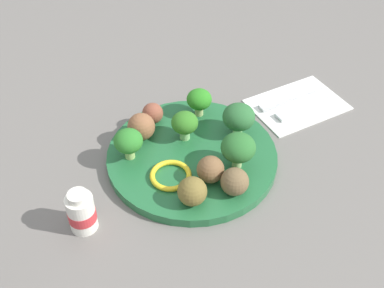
{
  "coord_description": "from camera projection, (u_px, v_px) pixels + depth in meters",
  "views": [
    {
      "loc": [
        0.31,
        0.48,
        0.56
      ],
      "look_at": [
        0.0,
        0.0,
        0.04
      ],
      "focal_mm": 45.02,
      "sensor_mm": 36.0,
      "label": 1
    }
  ],
  "objects": [
    {
      "name": "ground_plane",
      "position": [
        192.0,
        160.0,
        0.8
      ],
      "size": [
        4.0,
        4.0,
        0.0
      ],
      "primitive_type": "plane",
      "color": "slate"
    },
    {
      "name": "plate",
      "position": [
        192.0,
        156.0,
        0.79
      ],
      "size": [
        0.28,
        0.28,
        0.02
      ],
      "primitive_type": "cylinder",
      "color": "#236638",
      "rests_on": "ground_plane"
    },
    {
      "name": "broccoli_floret_center",
      "position": [
        185.0,
        123.0,
        0.79
      ],
      "size": [
        0.04,
        0.04,
        0.05
      ],
      "color": "#8ECB7B",
      "rests_on": "plate"
    },
    {
      "name": "broccoli_floret_far_rim",
      "position": [
        238.0,
        148.0,
        0.74
      ],
      "size": [
        0.05,
        0.05,
        0.06
      ],
      "color": "#A5BE77",
      "rests_on": "plate"
    },
    {
      "name": "broccoli_floret_mid_left",
      "position": [
        128.0,
        142.0,
        0.76
      ],
      "size": [
        0.05,
        0.05,
        0.05
      ],
      "color": "#9DC169",
      "rests_on": "plate"
    },
    {
      "name": "broccoli_floret_near_rim",
      "position": [
        199.0,
        100.0,
        0.84
      ],
      "size": [
        0.04,
        0.04,
        0.05
      ],
      "color": "#ACBB73",
      "rests_on": "plate"
    },
    {
      "name": "broccoli_floret_mid_right",
      "position": [
        240.0,
        119.0,
        0.8
      ],
      "size": [
        0.05,
        0.05,
        0.06
      ],
      "color": "#90CB7A",
      "rests_on": "plate"
    },
    {
      "name": "meatball_near_rim",
      "position": [
        141.0,
        127.0,
        0.8
      ],
      "size": [
        0.05,
        0.05,
        0.05
      ],
      "primitive_type": "sphere",
      "color": "brown",
      "rests_on": "plate"
    },
    {
      "name": "meatball_mid_right",
      "position": [
        153.0,
        113.0,
        0.84
      ],
      "size": [
        0.04,
        0.04,
        0.04
      ],
      "primitive_type": "sphere",
      "color": "brown",
      "rests_on": "plate"
    },
    {
      "name": "meatball_front_right",
      "position": [
        235.0,
        182.0,
        0.71
      ],
      "size": [
        0.04,
        0.04,
        0.04
      ],
      "primitive_type": "sphere",
      "color": "brown",
      "rests_on": "plate"
    },
    {
      "name": "meatball_front_left",
      "position": [
        192.0,
        191.0,
        0.7
      ],
      "size": [
        0.04,
        0.04,
        0.04
      ],
      "primitive_type": "sphere",
      "color": "brown",
      "rests_on": "plate"
    },
    {
      "name": "meatball_back_right",
      "position": [
        210.0,
        169.0,
        0.73
      ],
      "size": [
        0.04,
        0.04,
        0.04
      ],
      "primitive_type": "sphere",
      "color": "brown",
      "rests_on": "plate"
    },
    {
      "name": "pepper_ring_back_left",
      "position": [
        171.0,
        175.0,
        0.75
      ],
      "size": [
        0.07,
        0.07,
        0.01
      ],
      "primitive_type": "torus",
      "rotation": [
        0.0,
        0.0,
        4.66
      ],
      "color": "yellow",
      "rests_on": "plate"
    },
    {
      "name": "napkin",
      "position": [
        297.0,
        104.0,
        0.91
      ],
      "size": [
        0.18,
        0.13,
        0.01
      ],
      "primitive_type": "cube",
      "rotation": [
        0.0,
        0.0,
        -0.07
      ],
      "color": "white",
      "rests_on": "ground_plane"
    },
    {
      "name": "fork",
      "position": [
        300.0,
        109.0,
        0.89
      ],
      "size": [
        0.12,
        0.02,
        0.01
      ],
      "color": "silver",
      "rests_on": "napkin"
    },
    {
      "name": "knife",
      "position": [
        289.0,
        98.0,
        0.91
      ],
      "size": [
        0.15,
        0.02,
        0.01
      ],
      "color": "silver",
      "rests_on": "napkin"
    },
    {
      "name": "yogurt_bottle",
      "position": [
        82.0,
        212.0,
        0.68
      ],
      "size": [
        0.04,
        0.04,
        0.07
      ],
      "color": "white",
      "rests_on": "ground_plane"
    }
  ]
}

